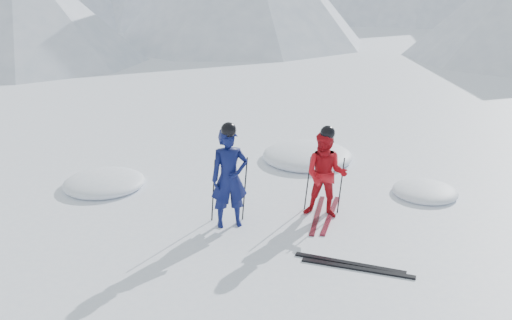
{
  "coord_description": "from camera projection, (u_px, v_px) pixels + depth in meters",
  "views": [
    {
      "loc": [
        -1.78,
        -8.48,
        4.23
      ],
      "look_at": [
        -2.07,
        0.5,
        1.1
      ],
      "focal_mm": 38.0,
      "sensor_mm": 36.0,
      "label": 1
    }
  ],
  "objects": [
    {
      "name": "ski_worn_right",
      "position": [
        330.0,
        215.0,
        9.92
      ],
      "size": [
        0.52,
        1.67,
        0.03
      ],
      "primitive_type": "cube",
      "rotation": [
        0.0,
        0.0,
        -0.26
      ],
      "color": "black",
      "rests_on": "ground"
    },
    {
      "name": "pole_red_left",
      "position": [
        308.0,
        183.0,
        9.99
      ],
      "size": [
        0.11,
        0.09,
        1.07
      ],
      "primitive_type": "cylinder",
      "rotation": [
        0.06,
        0.08,
        0.0
      ],
      "color": "black",
      "rests_on": "ground"
    },
    {
      "name": "pole_blue_right",
      "position": [
        245.0,
        189.0,
        9.6
      ],
      "size": [
        0.12,
        0.07,
        1.17
      ],
      "primitive_type": "cylinder",
      "rotation": [
        -0.04,
        0.08,
        0.0
      ],
      "color": "black",
      "rests_on": "ground"
    },
    {
      "name": "snow_lumps",
      "position": [
        267.0,
        171.0,
        12.16
      ],
      "size": [
        8.05,
        3.76,
        0.47
      ],
      "color": "white",
      "rests_on": "ground"
    },
    {
      "name": "skier_blue",
      "position": [
        229.0,
        178.0,
        9.28
      ],
      "size": [
        0.73,
        0.58,
        1.76
      ],
      "primitive_type": "imported",
      "rotation": [
        0.0,
        0.0,
        0.27
      ],
      "color": "#0B1247",
      "rests_on": "ground"
    },
    {
      "name": "ground",
      "position": [
        375.0,
        231.0,
        9.34
      ],
      "size": [
        160.0,
        160.0,
        0.0
      ],
      "primitive_type": "plane",
      "color": "white",
      "rests_on": "ground"
    },
    {
      "name": "ski_loose_a",
      "position": [
        349.0,
        263.0,
        8.28
      ],
      "size": [
        1.64,
        0.62,
        0.03
      ],
      "primitive_type": "cube",
      "rotation": [
        0.0,
        0.0,
        1.25
      ],
      "color": "black",
      "rests_on": "ground"
    },
    {
      "name": "pole_blue_left",
      "position": [
        213.0,
        191.0,
        9.52
      ],
      "size": [
        0.12,
        0.08,
        1.17
      ],
      "primitive_type": "cylinder",
      "rotation": [
        0.05,
        0.08,
        0.0
      ],
      "color": "black",
      "rests_on": "ground"
    },
    {
      "name": "pole_red_right",
      "position": [
        341.0,
        186.0,
        9.88
      ],
      "size": [
        0.11,
        0.08,
        1.07
      ],
      "primitive_type": "cylinder",
      "rotation": [
        -0.05,
        0.08,
        0.0
      ],
      "color": "black",
      "rests_on": "ground"
    },
    {
      "name": "ski_worn_left",
      "position": [
        317.0,
        215.0,
        9.92
      ],
      "size": [
        0.41,
        1.69,
        0.03
      ],
      "primitive_type": "cube",
      "rotation": [
        0.0,
        0.0,
        -0.19
      ],
      "color": "black",
      "rests_on": "ground"
    },
    {
      "name": "skier_red",
      "position": [
        326.0,
        175.0,
        9.66
      ],
      "size": [
        0.89,
        0.76,
        1.6
      ],
      "primitive_type": "imported",
      "rotation": [
        0.0,
        0.0,
        -0.22
      ],
      "color": "#B40E17",
      "rests_on": "ground"
    },
    {
      "name": "ski_loose_b",
      "position": [
        357.0,
        268.0,
        8.13
      ],
      "size": [
        1.66,
        0.57,
        0.03
      ],
      "primitive_type": "cube",
      "rotation": [
        0.0,
        0.0,
        1.28
      ],
      "color": "black",
      "rests_on": "ground"
    }
  ]
}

